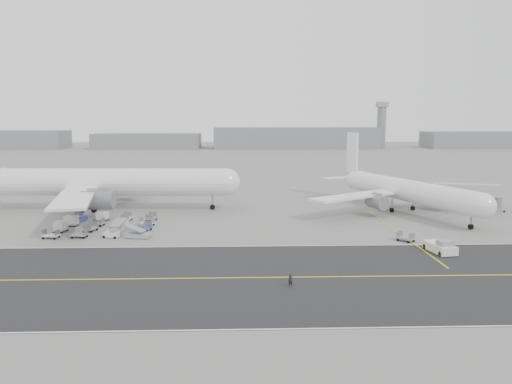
{
  "coord_description": "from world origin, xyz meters",
  "views": [
    {
      "loc": [
        1.67,
        -79.39,
        20.21
      ],
      "look_at": [
        4.73,
        12.0,
        6.64
      ],
      "focal_mm": 35.0,
      "sensor_mm": 36.0,
      "label": 1
    }
  ],
  "objects_px": {
    "control_tower": "(381,124)",
    "pushback_tug": "(440,247)",
    "airliner_a": "(100,182)",
    "airliner_b": "(404,190)",
    "ground_crew_a": "(290,280)",
    "jet_bridge": "(465,191)"
  },
  "relations": [
    {
      "from": "control_tower",
      "to": "jet_bridge",
      "type": "xyz_separation_m",
      "value": [
        -48.65,
        -237.38,
        -12.01
      ]
    },
    {
      "from": "airliner_a",
      "to": "jet_bridge",
      "type": "xyz_separation_m",
      "value": [
        80.53,
        -3.39,
        -1.96
      ]
    },
    {
      "from": "airliner_a",
      "to": "airliner_b",
      "type": "height_order",
      "value": "airliner_a"
    },
    {
      "from": "jet_bridge",
      "to": "ground_crew_a",
      "type": "relative_size",
      "value": 9.99
    },
    {
      "from": "pushback_tug",
      "to": "airliner_b",
      "type": "bearing_deg",
      "value": 71.31
    },
    {
      "from": "airliner_b",
      "to": "control_tower",
      "type": "bearing_deg",
      "value": 55.26
    },
    {
      "from": "jet_bridge",
      "to": "control_tower",
      "type": "bearing_deg",
      "value": 94.96
    },
    {
      "from": "ground_crew_a",
      "to": "airliner_a",
      "type": "bearing_deg",
      "value": 127.17
    },
    {
      "from": "control_tower",
      "to": "jet_bridge",
      "type": "bearing_deg",
      "value": -101.58
    },
    {
      "from": "control_tower",
      "to": "airliner_b",
      "type": "xyz_separation_m",
      "value": [
        -62.61,
        -238.35,
        -11.45
      ]
    },
    {
      "from": "pushback_tug",
      "to": "ground_crew_a",
      "type": "relative_size",
      "value": 4.64
    },
    {
      "from": "airliner_a",
      "to": "airliner_b",
      "type": "bearing_deg",
      "value": -91.78
    },
    {
      "from": "airliner_a",
      "to": "jet_bridge",
      "type": "relative_size",
      "value": 3.86
    },
    {
      "from": "jet_bridge",
      "to": "ground_crew_a",
      "type": "bearing_deg",
      "value": -114.96
    },
    {
      "from": "airliner_a",
      "to": "ground_crew_a",
      "type": "height_order",
      "value": "airliner_a"
    },
    {
      "from": "pushback_tug",
      "to": "ground_crew_a",
      "type": "height_order",
      "value": "pushback_tug"
    },
    {
      "from": "control_tower",
      "to": "pushback_tug",
      "type": "relative_size",
      "value": 4.15
    },
    {
      "from": "airliner_a",
      "to": "ground_crew_a",
      "type": "relative_size",
      "value": 38.53
    },
    {
      "from": "pushback_tug",
      "to": "ground_crew_a",
      "type": "bearing_deg",
      "value": -158.54
    },
    {
      "from": "airliner_a",
      "to": "jet_bridge",
      "type": "height_order",
      "value": "airliner_a"
    },
    {
      "from": "control_tower",
      "to": "airliner_a",
      "type": "height_order",
      "value": "control_tower"
    },
    {
      "from": "control_tower",
      "to": "airliner_a",
      "type": "xyz_separation_m",
      "value": [
        -129.18,
        -233.99,
        -10.05
      ]
    }
  ]
}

